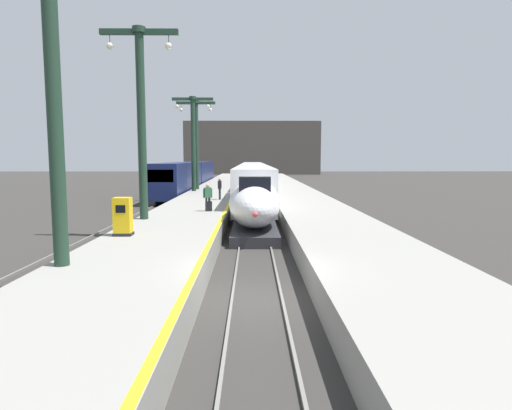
{
  "coord_description": "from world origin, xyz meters",
  "views": [
    {
      "loc": [
        -0.16,
        -12.64,
        4.27
      ],
      "look_at": [
        0.07,
        10.16,
        1.8
      ],
      "focal_mm": 30.29,
      "sensor_mm": 36.0,
      "label": 1
    }
  ],
  "objects_px": {
    "rolling_suitcase": "(209,206)",
    "regional_train_adjacent": "(190,175)",
    "station_column_near": "(54,59)",
    "passenger_mid_platform": "(220,187)",
    "highspeed_train_main": "(253,179)",
    "station_column_far": "(193,135)",
    "station_column_mid": "(141,107)",
    "ticket_machine_yellow": "(123,218)",
    "station_column_distant": "(196,136)",
    "passenger_near_edge": "(208,195)"
  },
  "relations": [
    {
      "from": "passenger_near_edge",
      "to": "rolling_suitcase",
      "type": "distance_m",
      "value": 0.69
    },
    {
      "from": "passenger_mid_platform",
      "to": "rolling_suitcase",
      "type": "distance_m",
      "value": 7.52
    },
    {
      "from": "highspeed_train_main",
      "to": "rolling_suitcase",
      "type": "relative_size",
      "value": 58.44
    },
    {
      "from": "highspeed_train_main",
      "to": "regional_train_adjacent",
      "type": "xyz_separation_m",
      "value": [
        -8.1,
        7.92,
        0.18
      ]
    },
    {
      "from": "station_column_mid",
      "to": "station_column_distant",
      "type": "relative_size",
      "value": 1.08
    },
    {
      "from": "regional_train_adjacent",
      "to": "rolling_suitcase",
      "type": "xyz_separation_m",
      "value": [
        5.31,
        -29.46,
        -0.77
      ]
    },
    {
      "from": "regional_train_adjacent",
      "to": "station_column_near",
      "type": "xyz_separation_m",
      "value": [
        2.25,
        -42.9,
        4.98
      ]
    },
    {
      "from": "station_column_distant",
      "to": "passenger_near_edge",
      "type": "bearing_deg",
      "value": -80.88
    },
    {
      "from": "station_column_far",
      "to": "passenger_near_edge",
      "type": "bearing_deg",
      "value": -79.59
    },
    {
      "from": "station_column_near",
      "to": "ticket_machine_yellow",
      "type": "bearing_deg",
      "value": 86.66
    },
    {
      "from": "station_column_near",
      "to": "station_column_mid",
      "type": "bearing_deg",
      "value": 90.3
    },
    {
      "from": "highspeed_train_main",
      "to": "passenger_near_edge",
      "type": "xyz_separation_m",
      "value": [
        -2.84,
        -21.57,
        0.09
      ]
    },
    {
      "from": "highspeed_train_main",
      "to": "station_column_far",
      "type": "relative_size",
      "value": 6.23
    },
    {
      "from": "passenger_near_edge",
      "to": "ticket_machine_yellow",
      "type": "distance_m",
      "value": 8.76
    },
    {
      "from": "highspeed_train_main",
      "to": "passenger_near_edge",
      "type": "relative_size",
      "value": 33.96
    },
    {
      "from": "highspeed_train_main",
      "to": "ticket_machine_yellow",
      "type": "bearing_deg",
      "value": -100.52
    },
    {
      "from": "station_column_mid",
      "to": "rolling_suitcase",
      "type": "distance_m",
      "value": 7.25
    },
    {
      "from": "station_column_distant",
      "to": "passenger_near_edge",
      "type": "distance_m",
      "value": 19.8
    },
    {
      "from": "highspeed_train_main",
      "to": "passenger_mid_platform",
      "type": "bearing_deg",
      "value": -100.73
    },
    {
      "from": "ticket_machine_yellow",
      "to": "station_column_near",
      "type": "bearing_deg",
      "value": -93.34
    },
    {
      "from": "passenger_near_edge",
      "to": "rolling_suitcase",
      "type": "relative_size",
      "value": 1.72
    },
    {
      "from": "regional_train_adjacent",
      "to": "station_column_distant",
      "type": "relative_size",
      "value": 4.0
    },
    {
      "from": "station_column_far",
      "to": "rolling_suitcase",
      "type": "xyz_separation_m",
      "value": [
        3.11,
        -16.61,
        -5.23
      ]
    },
    {
      "from": "passenger_near_edge",
      "to": "regional_train_adjacent",
      "type": "bearing_deg",
      "value": 100.11
    },
    {
      "from": "station_column_far",
      "to": "passenger_mid_platform",
      "type": "xyz_separation_m",
      "value": [
        3.24,
        -9.12,
        -4.55
      ]
    },
    {
      "from": "station_column_distant",
      "to": "passenger_mid_platform",
      "type": "bearing_deg",
      "value": -74.32
    },
    {
      "from": "regional_train_adjacent",
      "to": "station_column_far",
      "type": "distance_m",
      "value": 13.79
    },
    {
      "from": "passenger_mid_platform",
      "to": "rolling_suitcase",
      "type": "relative_size",
      "value": 1.72
    },
    {
      "from": "regional_train_adjacent",
      "to": "station_column_far",
      "type": "bearing_deg",
      "value": -80.29
    },
    {
      "from": "highspeed_train_main",
      "to": "station_column_near",
      "type": "relative_size",
      "value": 5.75
    },
    {
      "from": "highspeed_train_main",
      "to": "station_column_mid",
      "type": "height_order",
      "value": "station_column_mid"
    },
    {
      "from": "station_column_mid",
      "to": "passenger_mid_platform",
      "type": "bearing_deg",
      "value": 73.45
    },
    {
      "from": "station_column_distant",
      "to": "passenger_near_edge",
      "type": "xyz_separation_m",
      "value": [
        3.06,
        -19.04,
        -4.51
      ]
    },
    {
      "from": "passenger_near_edge",
      "to": "highspeed_train_main",
      "type": "bearing_deg",
      "value": 82.49
    },
    {
      "from": "highspeed_train_main",
      "to": "rolling_suitcase",
      "type": "distance_m",
      "value": 21.73
    },
    {
      "from": "highspeed_train_main",
      "to": "ticket_machine_yellow",
      "type": "xyz_separation_m",
      "value": [
        -5.55,
        -29.89,
        -0.16
      ]
    },
    {
      "from": "rolling_suitcase",
      "to": "regional_train_adjacent",
      "type": "bearing_deg",
      "value": 100.21
    },
    {
      "from": "station_column_distant",
      "to": "ticket_machine_yellow",
      "type": "distance_m",
      "value": 27.78
    },
    {
      "from": "station_column_near",
      "to": "rolling_suitcase",
      "type": "xyz_separation_m",
      "value": [
        3.05,
        13.44,
        -5.75
      ]
    },
    {
      "from": "ticket_machine_yellow",
      "to": "highspeed_train_main",
      "type": "bearing_deg",
      "value": 79.48
    },
    {
      "from": "station_column_near",
      "to": "station_column_far",
      "type": "relative_size",
      "value": 1.08
    },
    {
      "from": "ticket_machine_yellow",
      "to": "station_column_mid",
      "type": "bearing_deg",
      "value": 94.05
    },
    {
      "from": "station_column_far",
      "to": "regional_train_adjacent",
      "type": "bearing_deg",
      "value": 99.71
    },
    {
      "from": "passenger_near_edge",
      "to": "ticket_machine_yellow",
      "type": "bearing_deg",
      "value": -108.01
    },
    {
      "from": "station_column_near",
      "to": "passenger_mid_platform",
      "type": "relative_size",
      "value": 5.91
    },
    {
      "from": "station_column_near",
      "to": "station_column_far",
      "type": "bearing_deg",
      "value": 90.1
    },
    {
      "from": "passenger_mid_platform",
      "to": "rolling_suitcase",
      "type": "bearing_deg",
      "value": -90.98
    },
    {
      "from": "station_column_distant",
      "to": "passenger_near_edge",
      "type": "relative_size",
      "value": 5.41
    },
    {
      "from": "station_column_near",
      "to": "station_column_far",
      "type": "distance_m",
      "value": 30.05
    },
    {
      "from": "regional_train_adjacent",
      "to": "passenger_near_edge",
      "type": "bearing_deg",
      "value": -79.89
    }
  ]
}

